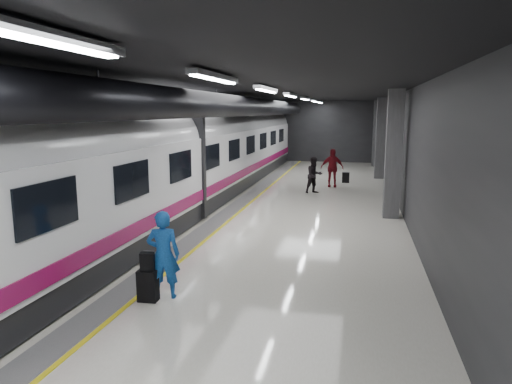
# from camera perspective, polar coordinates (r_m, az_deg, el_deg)

# --- Properties ---
(ground) EXTENTS (40.00, 40.00, 0.00)m
(ground) POSITION_cam_1_polar(r_m,az_deg,el_deg) (15.46, -0.20, -3.96)
(ground) COLOR white
(ground) RESTS_ON ground
(platform_hall) EXTENTS (10.02, 40.02, 4.51)m
(platform_hall) POSITION_cam_1_polar(r_m,az_deg,el_deg) (16.00, -0.45, 9.31)
(platform_hall) COLOR black
(platform_hall) RESTS_ON ground
(train) EXTENTS (3.05, 38.00, 4.05)m
(train) POSITION_cam_1_polar(r_m,az_deg,el_deg) (16.13, -11.55, 3.89)
(train) COLOR black
(train) RESTS_ON ground
(traveler_main) EXTENTS (0.74, 0.58, 1.81)m
(traveler_main) POSITION_cam_1_polar(r_m,az_deg,el_deg) (9.42, -11.50, -7.69)
(traveler_main) COLOR blue
(traveler_main) RESTS_ON ground
(suitcase_main) EXTENTS (0.41, 0.27, 0.64)m
(suitcase_main) POSITION_cam_1_polar(r_m,az_deg,el_deg) (9.51, -13.36, -11.32)
(suitcase_main) COLOR black
(suitcase_main) RESTS_ON ground
(shoulder_bag) EXTENTS (0.30, 0.20, 0.36)m
(shoulder_bag) POSITION_cam_1_polar(r_m,az_deg,el_deg) (9.34, -13.45, -8.46)
(shoulder_bag) COLOR black
(shoulder_bag) RESTS_ON suitcase_main
(traveler_far_a) EXTENTS (1.04, 0.99, 1.69)m
(traveler_far_a) POSITION_cam_1_polar(r_m,az_deg,el_deg) (21.20, 7.29, 2.10)
(traveler_far_a) COLOR black
(traveler_far_a) RESTS_ON ground
(traveler_far_b) EXTENTS (1.16, 0.57, 1.91)m
(traveler_far_b) POSITION_cam_1_polar(r_m,az_deg,el_deg) (23.18, 9.49, 3.00)
(traveler_far_b) COLOR maroon
(traveler_far_b) RESTS_ON ground
(suitcase_far) EXTENTS (0.38, 0.24, 0.55)m
(suitcase_far) POSITION_cam_1_polar(r_m,az_deg,el_deg) (24.72, 11.15, 1.79)
(suitcase_far) COLOR black
(suitcase_far) RESTS_ON ground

